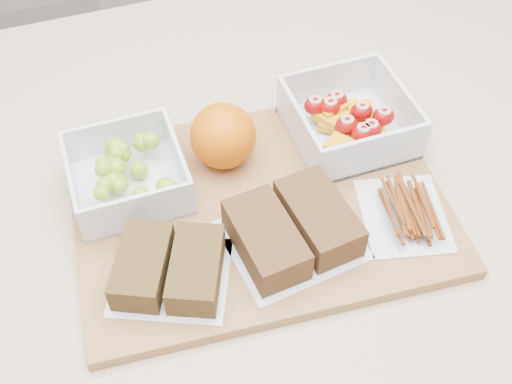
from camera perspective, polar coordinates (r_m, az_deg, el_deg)
counter at (r=1.14m, az=-0.72°, el=-15.71°), size 1.20×0.90×0.90m
cutting_board at (r=0.74m, az=0.33°, el=-1.36°), size 0.44×0.33×0.02m
grape_container at (r=0.75m, az=-11.27°, el=1.66°), size 0.13×0.13×0.05m
fruit_container at (r=0.80m, az=8.23°, el=6.26°), size 0.14×0.14×0.06m
orange at (r=0.75m, az=-2.95°, el=4.99°), size 0.08×0.08×0.08m
sandwich_bag_left at (r=0.67m, az=-7.70°, el=-6.70°), size 0.15×0.15×0.04m
sandwich_bag_center at (r=0.69m, az=3.25°, el=-3.32°), size 0.15×0.14×0.04m
pretzel_bag at (r=0.73m, az=13.11°, el=-1.49°), size 0.12×0.13×0.03m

